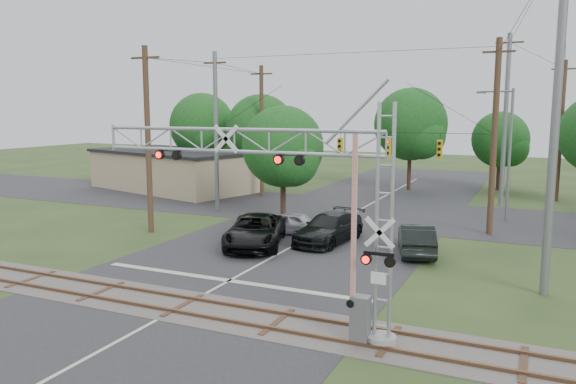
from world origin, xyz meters
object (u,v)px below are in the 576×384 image
at_px(streetlight, 507,148).
at_px(pickup_black, 255,231).
at_px(commercial_building, 173,170).
at_px(car_dark, 329,228).
at_px(crossing_gantry, 287,193).
at_px(sedan_silver, 298,224).
at_px(traffic_signal_span, 354,137).

bearing_deg(streetlight, pickup_black, -132.87).
relative_size(commercial_building, streetlight, 1.98).
height_order(pickup_black, car_dark, pickup_black).
xyz_separation_m(crossing_gantry, sedan_silver, (-5.50, 13.58, -4.06)).
distance_m(crossing_gantry, car_dark, 13.43).
distance_m(traffic_signal_span, streetlight, 10.09).
bearing_deg(pickup_black, car_dark, 17.92).
xyz_separation_m(sedan_silver, streetlight, (10.95, 9.17, 4.24)).
bearing_deg(traffic_signal_span, sedan_silver, -111.52).
xyz_separation_m(car_dark, commercial_building, (-20.59, 13.75, 1.03)).
relative_size(pickup_black, car_dark, 1.10).
distance_m(commercial_building, streetlight, 29.51).
height_order(crossing_gantry, car_dark, crossing_gantry).
relative_size(traffic_signal_span, commercial_building, 1.11).
relative_size(traffic_signal_span, streetlight, 2.20).
bearing_deg(commercial_building, car_dark, -18.11).
height_order(crossing_gantry, pickup_black, crossing_gantry).
distance_m(crossing_gantry, streetlight, 23.39).
bearing_deg(streetlight, sedan_silver, -140.04).
bearing_deg(car_dark, commercial_building, 153.07).
xyz_separation_m(crossing_gantry, car_dark, (-3.10, 12.46, -3.91)).
relative_size(car_dark, streetlight, 0.64).
relative_size(traffic_signal_span, sedan_silver, 4.94).
relative_size(crossing_gantry, streetlight, 1.27).
relative_size(crossing_gantry, sedan_silver, 2.84).
height_order(pickup_black, sedan_silver, pickup_black).
bearing_deg(streetlight, crossing_gantry, -103.46).
relative_size(pickup_black, sedan_silver, 1.58).
relative_size(pickup_black, streetlight, 0.70).
height_order(pickup_black, streetlight, streetlight).
height_order(car_dark, streetlight, streetlight).
distance_m(crossing_gantry, sedan_silver, 15.20).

